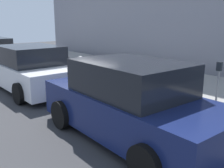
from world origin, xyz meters
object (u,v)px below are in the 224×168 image
at_px(suitcase_navy_0, 178,91).
at_px(suitcase_maroon_6, 104,76).
at_px(bollard_post, 68,65).
at_px(suitcase_black_2, 148,86).
at_px(suitcase_red_5, 115,78).
at_px(suitcase_navy_7, 96,73).
at_px(parked_car_white_1, 31,69).
at_px(parking_meter, 218,80).
at_px(suitcase_silver_1, 163,91).
at_px(fire_hydrant, 81,66).
at_px(parked_car_navy_0, 130,103).
at_px(suitcase_olive_3, 138,83).
at_px(suitcase_teal_4, 126,81).

bearing_deg(suitcase_navy_0, suitcase_maroon_6, 0.49).
bearing_deg(bollard_post, suitcase_black_2, -178.90).
xyz_separation_m(suitcase_black_2, suitcase_red_5, (1.58, 0.00, -0.03)).
height_order(suitcase_navy_7, parked_car_white_1, parked_car_white_1).
height_order(suitcase_navy_7, parking_meter, parking_meter).
distance_m(suitcase_red_5, suitcase_navy_7, 1.18).
distance_m(suitcase_silver_1, fire_hydrant, 4.35).
bearing_deg(suitcase_silver_1, suitcase_maroon_6, 0.84).
relative_size(suitcase_red_5, parked_car_navy_0, 0.21).
relative_size(suitcase_silver_1, suitcase_red_5, 0.93).
distance_m(suitcase_navy_0, parking_meter, 1.09).
bearing_deg(suitcase_navy_0, suitcase_red_5, 0.55).
bearing_deg(fire_hydrant, suitcase_navy_7, -179.59).
xyz_separation_m(suitcase_maroon_6, suitcase_navy_7, (0.60, -0.07, -0.02)).
bearing_deg(bollard_post, suitcase_maroon_6, -178.03).
bearing_deg(fire_hydrant, suitcase_maroon_6, 177.70).
bearing_deg(suitcase_maroon_6, suitcase_black_2, -179.87).
height_order(suitcase_maroon_6, parked_car_navy_0, parked_car_navy_0).
xyz_separation_m(bollard_post, parking_meter, (-6.60, -0.40, 0.46)).
distance_m(suitcase_silver_1, suitcase_black_2, 0.54).
xyz_separation_m(suitcase_maroon_6, parked_car_navy_0, (-3.65, 2.18, 0.31)).
height_order(bollard_post, parking_meter, parking_meter).
bearing_deg(fire_hydrant, suitcase_navy_0, 179.54).
height_order(fire_hydrant, parking_meter, parking_meter).
xyz_separation_m(suitcase_navy_0, suitcase_silver_1, (0.52, -0.01, -0.12)).
relative_size(suitcase_navy_0, suitcase_black_2, 1.17).
height_order(suitcase_black_2, suitcase_navy_7, suitcase_black_2).
bearing_deg(suitcase_navy_7, parked_car_white_1, 71.12).
xyz_separation_m(suitcase_silver_1, bollard_post, (5.13, 0.12, 0.10)).
relative_size(suitcase_navy_7, parked_car_navy_0, 0.14).
height_order(suitcase_olive_3, suitcase_red_5, suitcase_red_5).
distance_m(suitcase_red_5, parking_meter, 3.63).
bearing_deg(suitcase_navy_0, parking_meter, -163.13).
bearing_deg(fire_hydrant, bollard_post, 10.76).
bearing_deg(suitcase_teal_4, bollard_post, 2.06).
distance_m(fire_hydrant, parked_car_white_1, 2.27).
relative_size(suitcase_navy_7, parked_car_white_1, 0.14).
bearing_deg(suitcase_silver_1, suitcase_navy_0, 178.65).
bearing_deg(suitcase_maroon_6, parked_car_navy_0, 149.14).
xyz_separation_m(suitcase_navy_7, parked_car_white_1, (0.77, 2.26, 0.31)).
xyz_separation_m(suitcase_navy_0, parked_car_white_1, (4.58, 2.21, 0.21)).
bearing_deg(suitcase_teal_4, suitcase_navy_0, 179.56).
bearing_deg(suitcase_black_2, suitcase_navy_7, -1.43).
bearing_deg(parked_car_navy_0, parked_car_white_1, -0.00).
height_order(suitcase_black_2, parked_car_white_1, parked_car_white_1).
xyz_separation_m(suitcase_navy_0, suitcase_navy_7, (3.81, -0.05, -0.10)).
bearing_deg(suitcase_teal_4, suitcase_black_2, 177.88).
bearing_deg(suitcase_red_5, suitcase_silver_1, -178.99).
xyz_separation_m(suitcase_silver_1, suitcase_red_5, (2.11, 0.04, 0.03)).
relative_size(suitcase_silver_1, bollard_post, 1.14).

